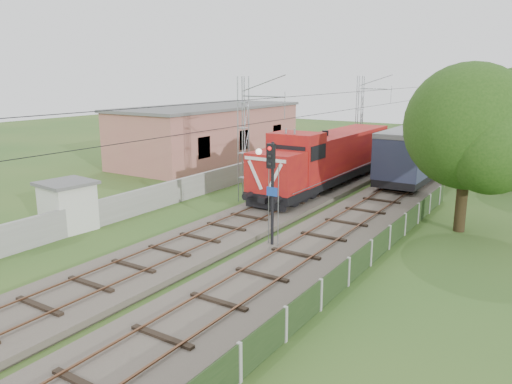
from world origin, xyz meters
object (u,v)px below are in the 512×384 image
Objects in this scene: signal_post at (272,177)px; relay_hut at (68,206)px; coach_rake at (507,109)px; locomotive at (327,158)px.

signal_post reaches higher than relay_hut.
coach_rake reaches higher than relay_hut.
relay_hut is (-7.40, -16.48, -0.95)m from locomotive.
coach_rake is (5.00, 58.16, 0.31)m from locomotive.
signal_post reaches higher than locomotive.
coach_rake is 75.68m from relay_hut.
locomotive is at bearing 104.09° from signal_post.
locomotive is at bearing 65.82° from relay_hut.
coach_rake is at bearing 88.71° from signal_post.
signal_post is at bearing -91.29° from coach_rake.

